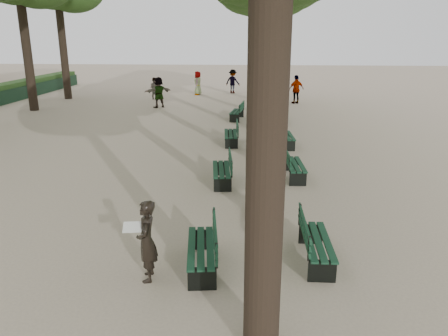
{
  "coord_description": "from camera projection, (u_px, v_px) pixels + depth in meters",
  "views": [
    {
      "loc": [
        1.35,
        -7.41,
        4.4
      ],
      "look_at": [
        0.6,
        3.0,
        1.2
      ],
      "focal_mm": 35.0,
      "sensor_mm": 36.0,
      "label": 1
    }
  ],
  "objects": [
    {
      "name": "pedestrian_a",
      "position": [
        155.0,
        88.0,
        30.7
      ],
      "size": [
        0.8,
        0.61,
        1.52
      ],
      "primitive_type": "imported",
      "rotation": [
        0.0,
        0.0,
        2.67
      ],
      "color": "#262628",
      "rests_on": "ground"
    },
    {
      "name": "bench_right_3",
      "position": [
        280.0,
        117.0,
        22.86
      ],
      "size": [
        0.58,
        1.8,
        0.92
      ],
      "color": "black",
      "rests_on": "ground"
    },
    {
      "name": "pedestrian_e",
      "position": [
        159.0,
        92.0,
        27.17
      ],
      "size": [
        1.65,
        1.33,
        1.89
      ],
      "primitive_type": "imported",
      "rotation": [
        0.0,
        0.0,
        3.77
      ],
      "color": "#262628",
      "rests_on": "ground"
    },
    {
      "name": "bench_right_0",
      "position": [
        316.0,
        249.0,
        8.77
      ],
      "size": [
        0.6,
        1.81,
        0.92
      ],
      "color": "black",
      "rests_on": "ground"
    },
    {
      "name": "bench_left_1",
      "position": [
        222.0,
        175.0,
        13.41
      ],
      "size": [
        0.75,
        1.85,
        0.92
      ],
      "color": "black",
      "rests_on": "ground"
    },
    {
      "name": "pedestrian_c",
      "position": [
        296.0,
        89.0,
        28.73
      ],
      "size": [
        1.14,
        0.8,
        1.86
      ],
      "primitive_type": "imported",
      "rotation": [
        0.0,
        0.0,
        3.58
      ],
      "color": "#262628",
      "rests_on": "ground"
    },
    {
      "name": "pedestrian_d",
      "position": [
        198.0,
        83.0,
        32.95
      ],
      "size": [
        0.42,
        0.88,
        1.75
      ],
      "primitive_type": "imported",
      "rotation": [
        0.0,
        0.0,
        4.63
      ],
      "color": "#262628",
      "rests_on": "ground"
    },
    {
      "name": "pedestrian_b",
      "position": [
        233.0,
        81.0,
        33.9
      ],
      "size": [
        1.22,
        0.79,
        1.81
      ],
      "primitive_type": "imported",
      "rotation": [
        0.0,
        0.0,
        2.74
      ],
      "color": "#262628",
      "rests_on": "ground"
    },
    {
      "name": "bench_left_2",
      "position": [
        231.0,
        138.0,
        18.2
      ],
      "size": [
        0.71,
        1.84,
        0.92
      ],
      "color": "black",
      "rests_on": "ground"
    },
    {
      "name": "bench_left_3",
      "position": [
        237.0,
        115.0,
        23.43
      ],
      "size": [
        0.78,
        1.85,
        0.92
      ],
      "color": "black",
      "rests_on": "ground"
    },
    {
      "name": "man_with_map",
      "position": [
        147.0,
        241.0,
        7.98
      ],
      "size": [
        0.64,
        0.67,
        1.56
      ],
      "color": "black",
      "rests_on": "ground"
    },
    {
      "name": "bench_right_2",
      "position": [
        286.0,
        140.0,
        17.84
      ],
      "size": [
        0.7,
        1.84,
        0.92
      ],
      "color": "black",
      "rests_on": "ground"
    },
    {
      "name": "bench_right_1",
      "position": [
        294.0,
        170.0,
        13.9
      ],
      "size": [
        0.69,
        1.83,
        0.92
      ],
      "color": "black",
      "rests_on": "ground"
    },
    {
      "name": "bench_left_0",
      "position": [
        202.0,
        255.0,
        8.51
      ],
      "size": [
        0.79,
        1.86,
        0.92
      ],
      "color": "black",
      "rests_on": "ground"
    },
    {
      "name": "ground",
      "position": [
        182.0,
        272.0,
        8.45
      ],
      "size": [
        120.0,
        120.0,
        0.0
      ],
      "primitive_type": "plane",
      "color": "tan",
      "rests_on": "ground"
    }
  ]
}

